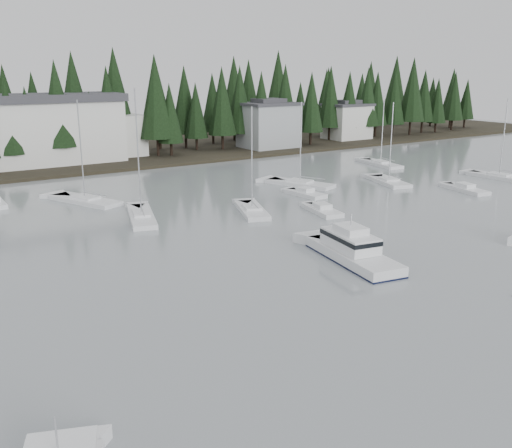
{
  "coord_description": "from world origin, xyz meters",
  "views": [
    {
      "loc": [
        -27.2,
        -12.76,
        15.31
      ],
      "look_at": [
        -1.35,
        26.17,
        2.5
      ],
      "focal_mm": 40.0,
      "sensor_mm": 36.0,
      "label": 1
    }
  ],
  "objects_px": {
    "harbor_inn": "(55,129)",
    "sailboat_4": "(85,202)",
    "runabout_1": "(322,211)",
    "runabout_4": "(305,195)",
    "sailboat_6": "(142,218)",
    "sailboat_3": "(499,178)",
    "house_east_b": "(347,120)",
    "sailboat_1": "(388,183)",
    "sailboat_7": "(252,212)",
    "house_east_a": "(269,124)",
    "sailboat_2": "(300,185)",
    "sailboat_0": "(380,165)",
    "runabout_2": "(465,190)",
    "cabin_cruiser_center": "(352,252)"
  },
  "relations": [
    {
      "from": "house_east_b",
      "to": "sailboat_1",
      "type": "bearing_deg",
      "value": -125.28
    },
    {
      "from": "cabin_cruiser_center",
      "to": "runabout_1",
      "type": "xyz_separation_m",
      "value": [
        8.38,
        13.76,
        -0.53
      ]
    },
    {
      "from": "house_east_a",
      "to": "runabout_2",
      "type": "distance_m",
      "value": 45.96
    },
    {
      "from": "sailboat_3",
      "to": "runabout_4",
      "type": "height_order",
      "value": "sailboat_3"
    },
    {
      "from": "house_east_a",
      "to": "sailboat_6",
      "type": "distance_m",
      "value": 54.74
    },
    {
      "from": "sailboat_0",
      "to": "sailboat_2",
      "type": "height_order",
      "value": "sailboat_0"
    },
    {
      "from": "harbor_inn",
      "to": "runabout_2",
      "type": "relative_size",
      "value": 4.07
    },
    {
      "from": "house_east_a",
      "to": "harbor_inn",
      "type": "distance_m",
      "value": 39.21
    },
    {
      "from": "runabout_1",
      "to": "runabout_4",
      "type": "relative_size",
      "value": 1.08
    },
    {
      "from": "harbor_inn",
      "to": "sailboat_6",
      "type": "height_order",
      "value": "sailboat_6"
    },
    {
      "from": "sailboat_1",
      "to": "sailboat_7",
      "type": "bearing_deg",
      "value": 116.25
    },
    {
      "from": "sailboat_0",
      "to": "sailboat_4",
      "type": "height_order",
      "value": "sailboat_0"
    },
    {
      "from": "sailboat_6",
      "to": "sailboat_2",
      "type": "bearing_deg",
      "value": -61.57
    },
    {
      "from": "runabout_1",
      "to": "sailboat_2",
      "type": "bearing_deg",
      "value": -15.99
    },
    {
      "from": "sailboat_4",
      "to": "runabout_4",
      "type": "height_order",
      "value": "sailboat_4"
    },
    {
      "from": "sailboat_2",
      "to": "runabout_2",
      "type": "bearing_deg",
      "value": -154.47
    },
    {
      "from": "house_east_b",
      "to": "sailboat_3",
      "type": "xyz_separation_m",
      "value": [
        -11.53,
        -44.94,
        -4.34
      ]
    },
    {
      "from": "sailboat_3",
      "to": "runabout_2",
      "type": "relative_size",
      "value": 1.63
    },
    {
      "from": "cabin_cruiser_center",
      "to": "sailboat_6",
      "type": "xyz_separation_m",
      "value": [
        -9.19,
        22.26,
        -0.58
      ]
    },
    {
      "from": "sailboat_4",
      "to": "sailboat_6",
      "type": "bearing_deg",
      "value": 171.27
    },
    {
      "from": "sailboat_0",
      "to": "sailboat_7",
      "type": "distance_m",
      "value": 37.82
    },
    {
      "from": "house_east_b",
      "to": "harbor_inn",
      "type": "relative_size",
      "value": 0.32
    },
    {
      "from": "harbor_inn",
      "to": "sailboat_7",
      "type": "xyz_separation_m",
      "value": [
        8.93,
        -44.35,
        -5.7
      ]
    },
    {
      "from": "runabout_1",
      "to": "runabout_4",
      "type": "height_order",
      "value": "same"
    },
    {
      "from": "sailboat_0",
      "to": "sailboat_7",
      "type": "height_order",
      "value": "sailboat_0"
    },
    {
      "from": "runabout_1",
      "to": "house_east_a",
      "type": "bearing_deg",
      "value": -15.63
    },
    {
      "from": "sailboat_3",
      "to": "sailboat_6",
      "type": "height_order",
      "value": "sailboat_6"
    },
    {
      "from": "harbor_inn",
      "to": "sailboat_4",
      "type": "xyz_separation_m",
      "value": [
        -4.8,
        -29.34,
        -5.72
      ]
    },
    {
      "from": "sailboat_0",
      "to": "runabout_2",
      "type": "height_order",
      "value": "sailboat_0"
    },
    {
      "from": "house_east_a",
      "to": "sailboat_4",
      "type": "xyz_separation_m",
      "value": [
        -43.75,
        -25.0,
        -4.85
      ]
    },
    {
      "from": "sailboat_4",
      "to": "runabout_4",
      "type": "relative_size",
      "value": 2.12
    },
    {
      "from": "house_east_b",
      "to": "runabout_2",
      "type": "bearing_deg",
      "value": -115.65
    },
    {
      "from": "house_east_b",
      "to": "runabout_2",
      "type": "relative_size",
      "value": 1.32
    },
    {
      "from": "cabin_cruiser_center",
      "to": "sailboat_2",
      "type": "height_order",
      "value": "sailboat_2"
    },
    {
      "from": "sailboat_2",
      "to": "runabout_4",
      "type": "height_order",
      "value": "sailboat_2"
    },
    {
      "from": "sailboat_2",
      "to": "sailboat_6",
      "type": "height_order",
      "value": "sailboat_6"
    },
    {
      "from": "house_east_a",
      "to": "sailboat_2",
      "type": "relative_size",
      "value": 0.91
    },
    {
      "from": "sailboat_4",
      "to": "house_east_b",
      "type": "bearing_deg",
      "value": -89.96
    },
    {
      "from": "sailboat_3",
      "to": "house_east_b",
      "type": "bearing_deg",
      "value": -16.71
    },
    {
      "from": "sailboat_2",
      "to": "sailboat_3",
      "type": "distance_m",
      "value": 29.42
    },
    {
      "from": "house_east_a",
      "to": "house_east_b",
      "type": "height_order",
      "value": "house_east_a"
    },
    {
      "from": "sailboat_1",
      "to": "sailboat_7",
      "type": "distance_m",
      "value": 24.93
    },
    {
      "from": "sailboat_1",
      "to": "house_east_a",
      "type": "bearing_deg",
      "value": 10.17
    },
    {
      "from": "house_east_b",
      "to": "sailboat_2",
      "type": "height_order",
      "value": "sailboat_2"
    },
    {
      "from": "sailboat_6",
      "to": "runabout_1",
      "type": "distance_m",
      "value": 19.51
    },
    {
      "from": "house_east_b",
      "to": "sailboat_0",
      "type": "xyz_separation_m",
      "value": [
        -17.23,
        -27.18,
        -4.34
      ]
    },
    {
      "from": "house_east_a",
      "to": "sailboat_4",
      "type": "height_order",
      "value": "sailboat_4"
    },
    {
      "from": "cabin_cruiser_center",
      "to": "sailboat_4",
      "type": "height_order",
      "value": "sailboat_4"
    },
    {
      "from": "sailboat_4",
      "to": "runabout_2",
      "type": "distance_m",
      "value": 47.59
    },
    {
      "from": "house_east_b",
      "to": "house_east_a",
      "type": "bearing_deg",
      "value": -174.81
    }
  ]
}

